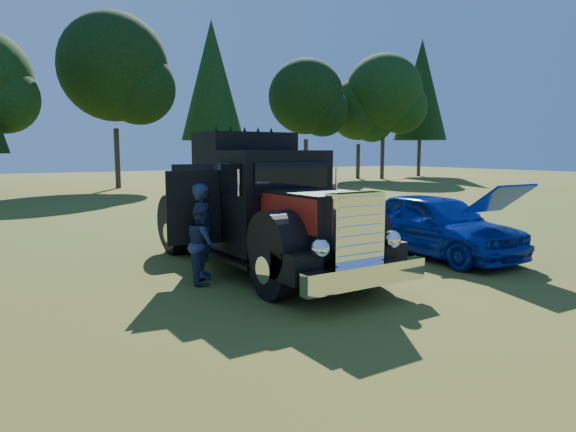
% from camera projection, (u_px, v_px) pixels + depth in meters
% --- Properties ---
extents(ground, '(120.00, 120.00, 0.00)m').
position_uv_depth(ground, '(343.00, 302.00, 8.83)').
color(ground, '#375017').
rests_on(ground, ground).
extents(treeline, '(72.10, 24.04, 13.84)m').
position_uv_depth(treeline, '(38.00, 66.00, 30.37)').
color(treeline, '#2D2116').
rests_on(treeline, ground).
extents(diamond_t_truck, '(3.37, 7.16, 3.00)m').
position_uv_depth(diamond_t_truck, '(264.00, 212.00, 11.11)').
color(diamond_t_truck, black).
rests_on(diamond_t_truck, ground).
extents(hotrod_coupe, '(2.02, 4.67, 1.89)m').
position_uv_depth(hotrod_coupe, '(436.00, 224.00, 12.66)').
color(hotrod_coupe, '#081BBA').
rests_on(hotrod_coupe, ground).
extents(spectator_near, '(0.67, 0.82, 1.94)m').
position_uv_depth(spectator_near, '(204.00, 231.00, 10.45)').
color(spectator_near, '#20264B').
rests_on(spectator_near, ground).
extents(spectator_far, '(0.80, 0.91, 1.57)m').
position_uv_depth(spectator_far, '(203.00, 244.00, 10.03)').
color(spectator_far, '#212D4D').
rests_on(spectator_far, ground).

